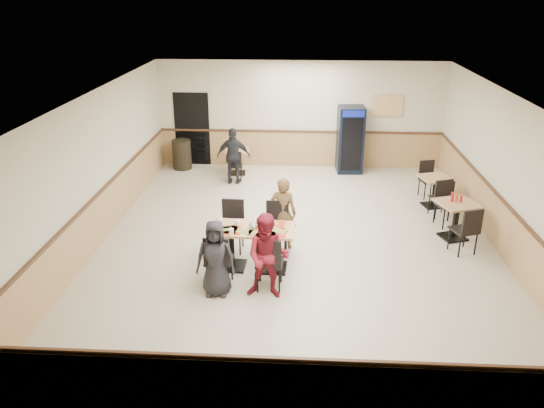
# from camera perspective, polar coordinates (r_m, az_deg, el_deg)

# --- Properties ---
(ground) EXTENTS (10.00, 10.00, 0.00)m
(ground) POSITION_cam_1_polar(r_m,az_deg,el_deg) (10.90, 2.68, -4.14)
(ground) COLOR beige
(ground) RESTS_ON ground
(room_shell) EXTENTS (10.00, 10.00, 10.00)m
(room_shell) POSITION_cam_1_polar(r_m,az_deg,el_deg) (13.14, 10.67, 2.97)
(room_shell) COLOR silver
(room_shell) RESTS_ON ground
(main_table) EXTENTS (1.56, 0.82, 0.82)m
(main_table) POSITION_cam_1_polar(r_m,az_deg,el_deg) (9.71, -2.14, -4.05)
(main_table) COLOR black
(main_table) RESTS_ON ground
(main_chairs) EXTENTS (1.42, 1.84, 1.04)m
(main_chairs) POSITION_cam_1_polar(r_m,az_deg,el_deg) (9.73, -2.46, -4.18)
(main_chairs) COLOR black
(main_chairs) RESTS_ON ground
(diner_woman_left) EXTENTS (0.66, 0.44, 1.35)m
(diner_woman_left) POSITION_cam_1_polar(r_m,az_deg,el_deg) (8.91, -6.08, -5.83)
(diner_woman_left) COLOR black
(diner_woman_left) RESTS_ON ground
(diner_woman_right) EXTENTS (0.79, 0.65, 1.50)m
(diner_woman_right) POSITION_cam_1_polar(r_m,az_deg,el_deg) (8.75, -0.45, -5.68)
(diner_woman_right) COLOR maroon
(diner_woman_right) RESTS_ON ground
(diner_man_opposite) EXTENTS (0.59, 0.44, 1.46)m
(diner_man_opposite) POSITION_cam_1_polar(r_m,az_deg,el_deg) (10.42, 1.19, -0.98)
(diner_man_opposite) COLOR brown
(diner_man_opposite) RESTS_ON ground
(lone_diner) EXTENTS (0.88, 0.37, 1.49)m
(lone_diner) POSITION_cam_1_polar(r_m,az_deg,el_deg) (13.91, -4.14, 5.15)
(lone_diner) COLOR black
(lone_diner) RESTS_ON ground
(tabletop_clutter) EXTENTS (1.41, 0.68, 0.12)m
(tabletop_clutter) POSITION_cam_1_polar(r_m,az_deg,el_deg) (9.52, -2.71, -2.63)
(tabletop_clutter) COLOR red
(tabletop_clutter) RESTS_ON main_table
(side_table_near) EXTENTS (0.95, 0.95, 0.79)m
(side_table_near) POSITION_cam_1_polar(r_m,az_deg,el_deg) (11.49, 19.15, -1.08)
(side_table_near) COLOR black
(side_table_near) RESTS_ON ground
(side_table_near_chair_south) EXTENTS (0.60, 0.60, 1.01)m
(side_table_near_chair_south) POSITION_cam_1_polar(r_m,az_deg,el_deg) (10.95, 19.95, -2.53)
(side_table_near_chair_south) COLOR black
(side_table_near_chair_south) RESTS_ON ground
(side_table_near_chair_north) EXTENTS (0.60, 0.60, 1.01)m
(side_table_near_chair_north) POSITION_cam_1_polar(r_m,az_deg,el_deg) (12.07, 18.39, 0.01)
(side_table_near_chair_north) COLOR black
(side_table_near_chair_north) RESTS_ON ground
(side_table_far) EXTENTS (0.83, 0.83, 0.73)m
(side_table_far) POSITION_cam_1_polar(r_m,az_deg,el_deg) (13.04, 17.08, 1.75)
(side_table_far) COLOR black
(side_table_far) RESTS_ON ground
(side_table_far_chair_south) EXTENTS (0.52, 0.52, 0.92)m
(side_table_far_chair_south) POSITION_cam_1_polar(r_m,az_deg,el_deg) (12.52, 17.64, 0.71)
(side_table_far_chair_south) COLOR black
(side_table_far_chair_south) RESTS_ON ground
(side_table_far_chair_north) EXTENTS (0.52, 0.52, 0.92)m
(side_table_far_chair_north) POSITION_cam_1_polar(r_m,az_deg,el_deg) (13.58, 16.54, 2.53)
(side_table_far_chair_north) COLOR black
(side_table_far_chair_north) RESTS_ON ground
(condiment_caddy) EXTENTS (0.23, 0.06, 0.20)m
(condiment_caddy) POSITION_cam_1_polar(r_m,az_deg,el_deg) (11.40, 19.16, 0.65)
(condiment_caddy) COLOR red
(condiment_caddy) RESTS_ON side_table_near
(back_table) EXTENTS (0.69, 0.69, 0.69)m
(back_table) POSITION_cam_1_polar(r_m,az_deg,el_deg) (14.74, -3.73, 4.98)
(back_table) COLOR black
(back_table) RESTS_ON ground
(back_table_chair_lone) EXTENTS (0.44, 0.44, 0.87)m
(back_table_chair_lone) POSITION_cam_1_polar(r_m,az_deg,el_deg) (14.22, -3.99, 4.22)
(back_table_chair_lone) COLOR black
(back_table_chair_lone) RESTS_ON ground
(pepsi_cooler) EXTENTS (0.74, 0.74, 1.84)m
(pepsi_cooler) POSITION_cam_1_polar(r_m,az_deg,el_deg) (14.93, 8.40, 6.87)
(pepsi_cooler) COLOR black
(pepsi_cooler) RESTS_ON ground
(trash_bin) EXTENTS (0.53, 0.53, 0.84)m
(trash_bin) POSITION_cam_1_polar(r_m,az_deg,el_deg) (15.36, -9.67, 5.27)
(trash_bin) COLOR black
(trash_bin) RESTS_ON ground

